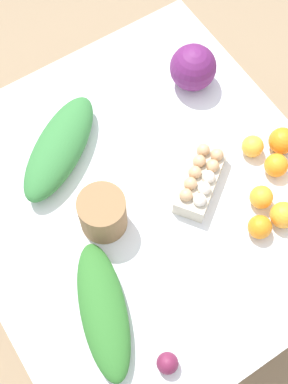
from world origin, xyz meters
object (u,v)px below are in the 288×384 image
object	(u,v)px
orange_0	(276,165)
orange_4	(283,215)
cabbage_purple	(193,67)
greens_bunch_kale	(103,310)
greens_bunch_dandelion	(59,148)
orange_2	(261,197)
egg_carton	(201,179)
paper_bag	(103,213)
beet_root	(167,363)
orange_5	(282,141)
orange_6	(260,227)
orange_1	(253,146)

from	to	relation	value
orange_0	orange_4	size ratio (longest dim) A/B	0.92
cabbage_purple	greens_bunch_kale	xyz separation A→B (m)	(0.49, -0.62, -0.04)
greens_bunch_dandelion	orange_2	size ratio (longest dim) A/B	5.56
egg_carton	paper_bag	size ratio (longest dim) A/B	1.74
cabbage_purple	orange_0	size ratio (longest dim) A/B	2.10
orange_4	greens_bunch_dandelion	bearing A→B (deg)	-141.16
orange_0	beet_root	bearing A→B (deg)	-63.50
cabbage_purple	orange_5	xyz separation A→B (m)	(0.34, 0.08, -0.03)
egg_carton	beet_root	bearing A→B (deg)	-170.15
greens_bunch_kale	orange_6	distance (m)	0.48
cabbage_purple	greens_bunch_kale	bearing A→B (deg)	-51.98
cabbage_purple	egg_carton	distance (m)	0.37
paper_bag	greens_bunch_dandelion	bearing A→B (deg)	179.04
greens_bunch_dandelion	orange_0	world-z (taller)	greens_bunch_dandelion
greens_bunch_dandelion	orange_2	distance (m)	0.60
greens_bunch_dandelion	greens_bunch_kale	xyz separation A→B (m)	(0.48, -0.14, -0.01)
greens_bunch_dandelion	orange_5	bearing A→B (deg)	59.44
orange_0	orange_1	xyz separation A→B (m)	(-0.09, -0.02, -0.00)
greens_bunch_kale	beet_root	distance (m)	0.21
beet_root	orange_1	world-z (taller)	orange_1
egg_carton	greens_bunch_kale	size ratio (longest dim) A/B	0.63
orange_0	orange_2	world-z (taller)	orange_0
greens_bunch_kale	orange_4	distance (m)	0.56
orange_5	greens_bunch_dandelion	bearing A→B (deg)	-120.56
greens_bunch_kale	egg_carton	bearing A→B (deg)	111.52
orange_1	orange_2	bearing A→B (deg)	-29.30
paper_bag	orange_1	bearing A→B (deg)	84.86
orange_0	orange_5	size ratio (longest dim) A/B	0.87
orange_6	orange_2	bearing A→B (deg)	139.26
egg_carton	orange_4	world-z (taller)	egg_carton
paper_bag	orange_5	distance (m)	0.58
beet_root	orange_6	distance (m)	0.45
beet_root	orange_2	bearing A→B (deg)	115.81
egg_carton	greens_bunch_kale	distance (m)	0.46
beet_root	orange_1	xyz separation A→B (m)	(-0.38, 0.56, 0.01)
paper_bag	orange_5	world-z (taller)	paper_bag
egg_carton	greens_bunch_dandelion	world-z (taller)	greens_bunch_dandelion
orange_1	greens_bunch_dandelion	bearing A→B (deg)	-121.68
egg_carton	orange_4	xyz separation A→B (m)	(0.22, 0.13, -0.00)
paper_bag	beet_root	xyz separation A→B (m)	(0.42, -0.07, -0.04)
orange_2	egg_carton	bearing A→B (deg)	-140.27
paper_bag	orange_2	size ratio (longest dim) A/B	2.00
paper_bag	orange_5	bearing A→B (deg)	82.11
cabbage_purple	egg_carton	world-z (taller)	cabbage_purple
egg_carton	paper_bag	bearing A→B (deg)	134.46
egg_carton	orange_6	bearing A→B (deg)	-110.80
paper_bag	beet_root	distance (m)	0.43
greens_bunch_dandelion	orange_5	size ratio (longest dim) A/B	4.65
orange_1	orange_5	size ratio (longest dim) A/B	0.82
greens_bunch_dandelion	orange_4	distance (m)	0.67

